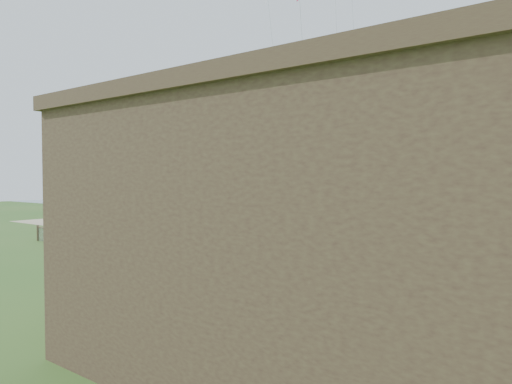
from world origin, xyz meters
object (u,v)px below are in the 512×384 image
at_px(chainlink_fence, 200,258).
at_px(octopus_kite, 234,107).
at_px(picnic_table, 225,270).
at_px(motel, 369,239).

height_order(chainlink_fence, octopus_kite, octopus_kite).
height_order(picnic_table, octopus_kite, octopus_kite).
relative_size(picnic_table, octopus_kite, 0.24).
relative_size(chainlink_fence, motel, 2.41).
xyz_separation_m(chainlink_fence, picnic_table, (2.67, -1.00, -0.18)).
bearing_deg(octopus_kite, motel, -38.37).
relative_size(chainlink_fence, picnic_table, 20.85).
distance_m(picnic_table, octopus_kite, 13.52).
bearing_deg(octopus_kite, picnic_table, -51.44).
xyz_separation_m(motel, octopus_kite, (-15.92, 13.55, 6.59)).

